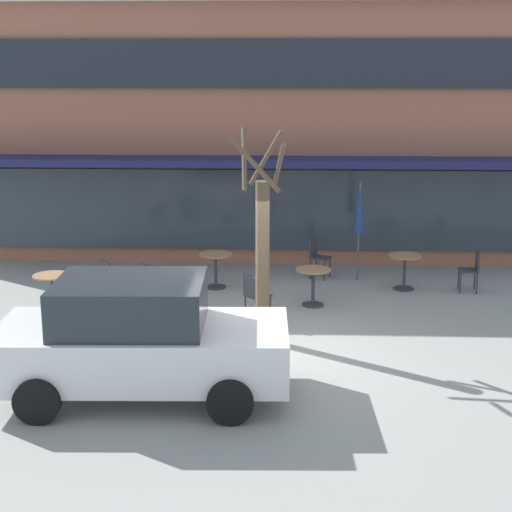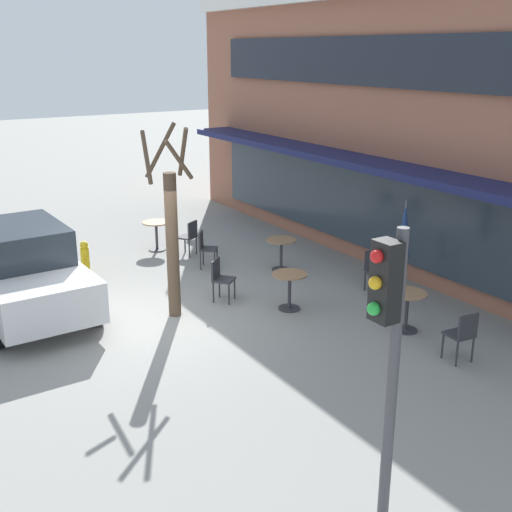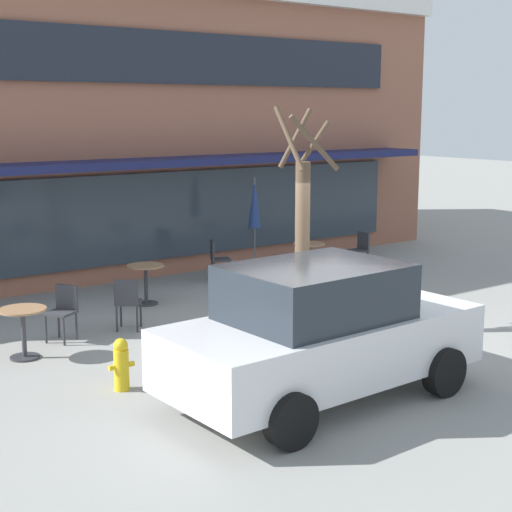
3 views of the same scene
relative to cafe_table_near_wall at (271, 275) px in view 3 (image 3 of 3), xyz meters
The scene contains 15 objects.
ground_plane 2.89m from the cafe_table_near_wall, 108.90° to the right, with size 80.00×80.00×0.00m, color gray.
building_facade 7.83m from the cafe_table_near_wall, 97.23° to the left, with size 17.32×9.10×6.57m.
cafe_table_near_wall is the anchor object (origin of this frame).
cafe_table_streetside 2.38m from the cafe_table_near_wall, 149.94° to the left, with size 0.70×0.70×0.76m.
cafe_table_by_tree 5.14m from the cafe_table_near_wall, behind, with size 0.70×0.70×0.76m.
cafe_table_mid_patio 2.35m from the cafe_table_near_wall, 31.88° to the left, with size 0.70×0.70×0.76m.
patio_umbrella_green_folded 2.50m from the cafe_table_near_wall, 61.88° to the left, with size 0.28×0.28×2.20m.
cafe_chair_0 4.25m from the cafe_table_near_wall, behind, with size 0.55×0.55×0.89m.
cafe_chair_1 3.18m from the cafe_table_near_wall, behind, with size 0.56×0.56×0.89m.
cafe_chair_2 2.11m from the cafe_table_near_wall, 85.76° to the left, with size 0.53×0.53×0.89m.
cafe_chair_3 1.47m from the cafe_table_near_wall, 140.10° to the right, with size 0.56×0.56×0.89m.
cafe_chair_4 3.57m from the cafe_table_near_wall, 18.10° to the left, with size 0.44×0.44×0.89m.
parked_sedan 5.23m from the cafe_table_near_wall, 120.47° to the right, with size 4.26×2.13×1.76m.
street_tree 2.56m from the cafe_table_near_wall, 114.68° to the right, with size 0.93×0.93×3.70m.
fire_hydrant 5.29m from the cafe_table_near_wall, 149.13° to the right, with size 0.36×0.20×0.71m.
Camera 3 is at (-8.01, -9.00, 3.64)m, focal length 55.00 mm.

